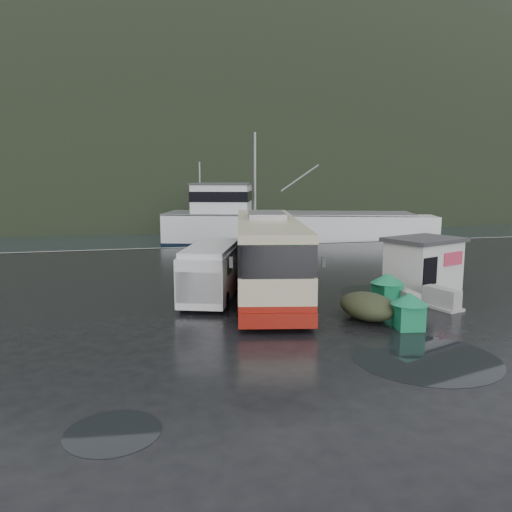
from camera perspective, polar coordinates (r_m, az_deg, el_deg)
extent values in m
plane|color=black|center=(20.12, 5.51, -6.58)|extent=(160.00, 160.00, 0.00)
cube|color=black|center=(128.61, -10.42, 6.50)|extent=(300.00, 180.00, 0.02)
cube|color=#999993|center=(39.22, -3.85, 1.11)|extent=(160.00, 0.60, 1.50)
ellipsoid|color=black|center=(268.89, -9.77, 7.78)|extent=(780.00, 540.00, 570.00)
cylinder|color=black|center=(16.16, 18.75, -10.97)|extent=(4.43, 4.43, 0.01)
cylinder|color=black|center=(11.71, -16.03, -18.79)|extent=(2.08, 2.08, 0.01)
cylinder|color=black|center=(24.27, 13.37, -4.05)|extent=(3.24, 3.24, 0.01)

